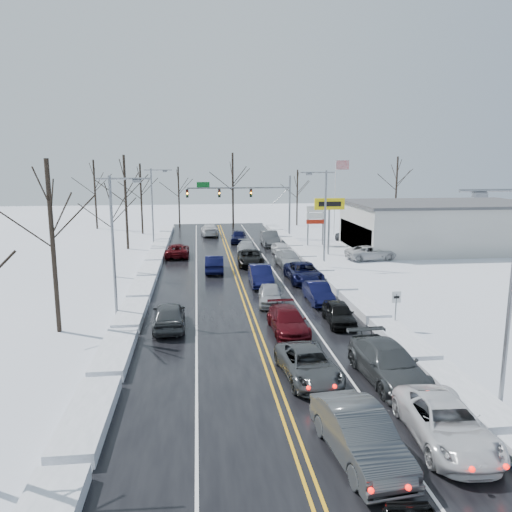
{
  "coord_description": "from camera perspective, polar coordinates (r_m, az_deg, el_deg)",
  "views": [
    {
      "loc": [
        -3.3,
        -35.08,
        9.87
      ],
      "look_at": [
        1.21,
        3.09,
        2.5
      ],
      "focal_mm": 35.0,
      "sensor_mm": 36.0,
      "label": 1
    }
  ],
  "objects": [
    {
      "name": "tree_far_d",
      "position": [
        77.22,
        4.75,
        7.9
      ],
      "size": [
        3.4,
        3.4,
        8.5
      ],
      "color": "#2D231C",
      "rests_on": "ground"
    },
    {
      "name": "queued_car_17",
      "position": [
        58.84,
        1.57,
        1.19
      ],
      "size": [
        1.85,
        5.2,
        1.71
      ],
      "primitive_type": "imported",
      "rotation": [
        0.0,
        0.0,
        0.01
      ],
      "color": "#3F4144",
      "rests_on": "ground"
    },
    {
      "name": "queued_car_11",
      "position": [
        24.24,
        14.75,
        -13.55
      ],
      "size": [
        2.63,
        5.81,
        1.65
      ],
      "primitive_type": "imported",
      "rotation": [
        0.0,
        0.0,
        0.06
      ],
      "color": "#383B3D",
      "rests_on": "ground"
    },
    {
      "name": "snow_bank_right",
      "position": [
        39.89,
        9.36,
        -3.62
      ],
      "size": [
        1.65,
        72.0,
        0.58
      ],
      "primitive_type": "cube",
      "color": "silver",
      "rests_on": "ground"
    },
    {
      "name": "queued_car_10",
      "position": [
        20.12,
        20.76,
        -19.27
      ],
      "size": [
        2.8,
        5.46,
        1.47
      ],
      "primitive_type": "imported",
      "rotation": [
        0.0,
        0.0,
        -0.07
      ],
      "color": "silver",
      "rests_on": "ground"
    },
    {
      "name": "flagpole",
      "position": [
        67.77,
        9.17,
        7.38
      ],
      "size": [
        1.87,
        1.2,
        10.0
      ],
      "color": "silver",
      "rests_on": "ground"
    },
    {
      "name": "tree_far_a",
      "position": [
        76.56,
        -17.99,
        8.17
      ],
      "size": [
        4.0,
        4.0,
        10.0
      ],
      "color": "#2D231C",
      "rests_on": "ground"
    },
    {
      "name": "ground",
      "position": [
        36.59,
        -1.32,
        -4.8
      ],
      "size": [
        160.0,
        160.0,
        0.0
      ],
      "primitive_type": "plane",
      "color": "silver",
      "rests_on": "ground"
    },
    {
      "name": "streetlight_se",
      "position": [
        21.14,
        26.77,
        -2.78
      ],
      "size": [
        3.2,
        0.25,
        9.0
      ],
      "color": "slate",
      "rests_on": "ground"
    },
    {
      "name": "queued_car_12",
      "position": [
        31.35,
        9.43,
        -7.65
      ],
      "size": [
        1.79,
        4.05,
        1.35
      ],
      "primitive_type": "imported",
      "rotation": [
        0.0,
        0.0,
        -0.05
      ],
      "color": "black",
      "rests_on": "ground"
    },
    {
      "name": "queued_car_3",
      "position": [
        29.53,
        3.64,
        -8.69
      ],
      "size": [
        2.07,
        4.87,
        1.4
      ],
      "primitive_type": "imported",
      "rotation": [
        0.0,
        0.0,
        0.02
      ],
      "color": "#43080E",
      "rests_on": "ground"
    },
    {
      "name": "used_vehicles_sign",
      "position": [
        59.09,
        6.83,
        4.41
      ],
      "size": [
        2.2,
        0.22,
        4.65
      ],
      "color": "slate",
      "rests_on": "ground"
    },
    {
      "name": "oncoming_car_0",
      "position": [
        45.16,
        -4.76,
        -1.81
      ],
      "size": [
        1.79,
        4.68,
        1.52
      ],
      "primitive_type": "imported",
      "rotation": [
        0.0,
        0.0,
        3.1
      ],
      "color": "black",
      "rests_on": "ground"
    },
    {
      "name": "dealership_building",
      "position": [
        60.11,
        20.34,
        3.28
      ],
      "size": [
        20.4,
        12.4,
        5.3
      ],
      "color": "#B7B7B2",
      "rests_on": "ground"
    },
    {
      "name": "queued_car_8",
      "position": [
        61.05,
        -2.0,
        1.54
      ],
      "size": [
        2.37,
        4.64,
        1.51
      ],
      "primitive_type": "imported",
      "rotation": [
        0.0,
        0.0,
        -0.14
      ],
      "color": "black",
      "rests_on": "ground"
    },
    {
      "name": "tree_left_e",
      "position": [
        69.57,
        -13.04,
        7.91
      ],
      "size": [
        3.8,
        3.8,
        9.5
      ],
      "color": "#2D231C",
      "rests_on": "ground"
    },
    {
      "name": "queued_car_5",
      "position": [
        40.28,
        0.54,
        -3.33
      ],
      "size": [
        1.76,
        4.85,
        1.59
      ],
      "primitive_type": "imported",
      "rotation": [
        0.0,
        0.0,
        -0.02
      ],
      "color": "black",
      "rests_on": "ground"
    },
    {
      "name": "tires_plus_sign",
      "position": [
        53.13,
        8.39,
        5.47
      ],
      "size": [
        3.2,
        0.34,
        6.0
      ],
      "color": "slate",
      "rests_on": "ground"
    },
    {
      "name": "oncoming_car_2",
      "position": [
        67.07,
        -5.3,
        2.34
      ],
      "size": [
        2.46,
        5.48,
        1.56
      ],
      "primitive_type": "imported",
      "rotation": [
        0.0,
        0.0,
        3.19
      ],
      "color": "silver",
      "rests_on": "ground"
    },
    {
      "name": "traffic_signal_mast",
      "position": [
        63.59,
        -0.63,
        6.89
      ],
      "size": [
        13.28,
        0.39,
        8.0
      ],
      "color": "slate",
      "rests_on": "ground"
    },
    {
      "name": "road_surface",
      "position": [
        38.51,
        -1.6,
        -3.99
      ],
      "size": [
        14.0,
        84.0,
        0.01
      ],
      "primitive_type": "cube",
      "color": "black",
      "rests_on": "ground"
    },
    {
      "name": "streetlight_sw",
      "position": [
        31.81,
        -15.71,
        2.21
      ],
      "size": [
        3.2,
        0.25,
        9.0
      ],
      "color": "slate",
      "rests_on": "ground"
    },
    {
      "name": "queued_car_14",
      "position": [
        41.61,
        5.45,
        -2.92
      ],
      "size": [
        2.61,
        5.6,
        1.55
      ],
      "primitive_type": "imported",
      "rotation": [
        0.0,
        0.0,
        0.01
      ],
      "color": "black",
      "rests_on": "ground"
    },
    {
      "name": "tree_far_c",
      "position": [
        74.31,
        -2.68,
        9.16
      ],
      "size": [
        4.4,
        4.4,
        11.0
      ],
      "color": "#2D231C",
      "rests_on": "ground"
    },
    {
      "name": "queued_car_1",
      "position": [
        18.47,
        11.65,
        -21.68
      ],
      "size": [
        2.35,
        5.35,
        1.71
      ],
      "primitive_type": "imported",
      "rotation": [
        0.0,
        0.0,
        0.11
      ],
      "color": "#414446",
      "rests_on": "ground"
    },
    {
      "name": "queued_car_2",
      "position": [
        23.77,
        5.97,
        -13.74
      ],
      "size": [
        2.64,
        5.11,
        1.38
      ],
      "primitive_type": "imported",
      "rotation": [
        0.0,
        0.0,
        0.07
      ],
      "color": "#404345",
      "rests_on": "ground"
    },
    {
      "name": "oncoming_car_1",
      "position": [
        52.67,
        -8.94,
        -0.08
      ],
      "size": [
        2.39,
        5.04,
        1.39
      ],
      "primitive_type": "imported",
      "rotation": [
        0.0,
        0.0,
        3.12
      ],
      "color": "#4F0A0F",
      "rests_on": "ground"
    },
    {
      "name": "tree_far_b",
      "position": [
        76.22,
        -8.84,
        8.03
      ],
      "size": [
        3.6,
        3.6,
        9.0
      ],
      "color": "#2D231C",
      "rests_on": "ground"
    },
    {
      "name": "parked_car_0",
      "position": [
        51.79,
        12.98,
        -0.41
      ],
      "size": [
        5.4,
        2.92,
        1.44
      ],
      "primitive_type": "imported",
      "rotation": [
        0.0,
        0.0,
        1.68
      ],
      "color": "silver",
      "rests_on": "ground"
    },
    {
      "name": "queued_car_4",
      "position": [
        35.0,
        1.63,
        -5.53
      ],
      "size": [
        2.09,
        4.22,
        1.38
      ],
      "primitive_type": "imported",
      "rotation": [
        0.0,
        0.0,
        -0.12
      ],
      "color": "#A2A5AA",
      "rests_on": "ground"
    },
    {
      "name": "streetlight_ne",
      "position": [
        46.77,
        7.69,
        5.16
      ],
      "size": [
        3.2,
        0.25,
        9.0
      ],
      "color": "slate",
      "rests_on": "ground"
    },
    {
      "name": "oncoming_car_3",
      "position": [
        30.64,
        -9.86,
        -8.1
      ],
      "size": [
        2.03,
        4.78,
        1.61
      ],
      "primitive_type": "imported",
      "rotation": [
        0.0,
        0.0,
        3.17
      ],
      "color": "#383B3D",
      "rests_on": "ground"
    },
    {
      "name": "queued_car_15",
      "position": [
        47.3,
        3.71,
        -1.21
      ],
      "size": [
        2.36,
        5.13,
        1.45
      ],
      "primitive_type": "imported",
      "rotation": [
        0.0,
        0.0,
        0.07
      ],
      "color": "#94979B",
      "rests_on": "ground"
    },
    {
      "name": "tree_left_c",
      "position": [
        43.86,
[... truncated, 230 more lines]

